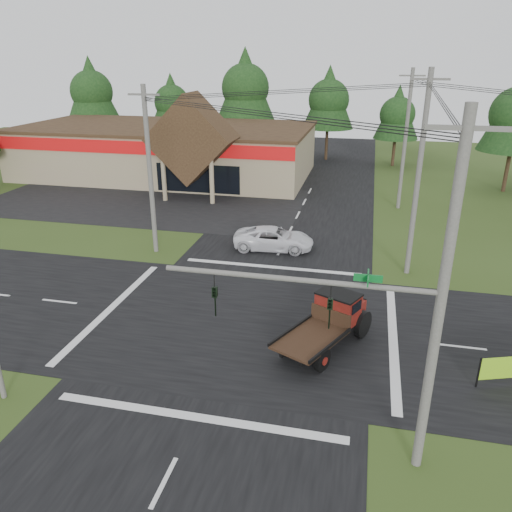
# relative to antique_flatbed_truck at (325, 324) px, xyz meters

# --- Properties ---
(ground) EXTENTS (120.00, 120.00, 0.00)m
(ground) POSITION_rel_antique_flatbed_truck_xyz_m (-3.97, 1.31, -1.14)
(ground) COLOR #314418
(ground) RESTS_ON ground
(road_ns) EXTENTS (12.00, 120.00, 0.02)m
(road_ns) POSITION_rel_antique_flatbed_truck_xyz_m (-3.97, 1.31, -1.13)
(road_ns) COLOR black
(road_ns) RESTS_ON ground
(road_ew) EXTENTS (120.00, 12.00, 0.02)m
(road_ew) POSITION_rel_antique_flatbed_truck_xyz_m (-3.97, 1.31, -1.12)
(road_ew) COLOR black
(road_ew) RESTS_ON ground
(parking_apron) EXTENTS (28.00, 14.00, 0.02)m
(parking_apron) POSITION_rel_antique_flatbed_truck_xyz_m (-17.97, 20.31, -1.12)
(parking_apron) COLOR black
(parking_apron) RESTS_ON ground
(cvs_building) EXTENTS (30.40, 18.20, 9.19)m
(cvs_building) POSITION_rel_antique_flatbed_truck_xyz_m (-19.67, 30.88, 1.64)
(cvs_building) COLOR tan
(cvs_building) RESTS_ON ground
(traffic_signal_mast) EXTENTS (8.12, 0.24, 7.00)m
(traffic_signal_mast) POSITION_rel_antique_flatbed_truck_xyz_m (1.85, -6.19, 3.29)
(traffic_signal_mast) COLOR #595651
(traffic_signal_mast) RESTS_ON ground
(utility_pole_nr) EXTENTS (2.00, 0.30, 11.00)m
(utility_pole_nr) POSITION_rel_antique_flatbed_truck_xyz_m (3.53, -6.19, 4.50)
(utility_pole_nr) COLOR #595651
(utility_pole_nr) RESTS_ON ground
(utility_pole_nw) EXTENTS (2.00, 0.30, 10.50)m
(utility_pole_nw) POSITION_rel_antique_flatbed_truck_xyz_m (-11.97, 9.31, 4.25)
(utility_pole_nw) COLOR #595651
(utility_pole_nw) RESTS_ON ground
(utility_pole_ne) EXTENTS (2.00, 0.30, 11.50)m
(utility_pole_ne) POSITION_rel_antique_flatbed_truck_xyz_m (4.03, 9.31, 4.75)
(utility_pole_ne) COLOR #595651
(utility_pole_ne) RESTS_ON ground
(utility_pole_n) EXTENTS (2.00, 0.30, 11.20)m
(utility_pole_n) POSITION_rel_antique_flatbed_truck_xyz_m (4.03, 23.31, 4.60)
(utility_pole_n) COLOR #595651
(utility_pole_n) RESTS_ON ground
(tree_row_a) EXTENTS (6.72, 6.72, 12.12)m
(tree_row_a) POSITION_rel_antique_flatbed_truck_xyz_m (-33.97, 41.31, 6.91)
(tree_row_a) COLOR #332316
(tree_row_a) RESTS_ON ground
(tree_row_b) EXTENTS (5.60, 5.60, 10.10)m
(tree_row_b) POSITION_rel_antique_flatbed_truck_xyz_m (-23.97, 43.31, 5.57)
(tree_row_b) COLOR #332316
(tree_row_b) RESTS_ON ground
(tree_row_c) EXTENTS (7.28, 7.28, 13.13)m
(tree_row_c) POSITION_rel_antique_flatbed_truck_xyz_m (-13.97, 42.31, 7.58)
(tree_row_c) COLOR #332316
(tree_row_c) RESTS_ON ground
(tree_row_d) EXTENTS (6.16, 6.16, 11.11)m
(tree_row_d) POSITION_rel_antique_flatbed_truck_xyz_m (-3.97, 43.31, 6.24)
(tree_row_d) COLOR #332316
(tree_row_d) RESTS_ON ground
(tree_row_e) EXTENTS (5.04, 5.04, 9.09)m
(tree_row_e) POSITION_rel_antique_flatbed_truck_xyz_m (4.03, 41.31, 4.90)
(tree_row_e) COLOR #332316
(tree_row_e) RESTS_ON ground
(antique_flatbed_truck) EXTENTS (4.25, 5.79, 2.27)m
(antique_flatbed_truck) POSITION_rel_antique_flatbed_truck_xyz_m (0.00, 0.00, 0.00)
(antique_flatbed_truck) COLOR #52110B
(antique_flatbed_truck) RESTS_ON ground
(white_pickup) EXTENTS (5.43, 2.82, 1.46)m
(white_pickup) POSITION_rel_antique_flatbed_truck_xyz_m (-4.46, 11.43, -0.40)
(white_pickup) COLOR white
(white_pickup) RESTS_ON ground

